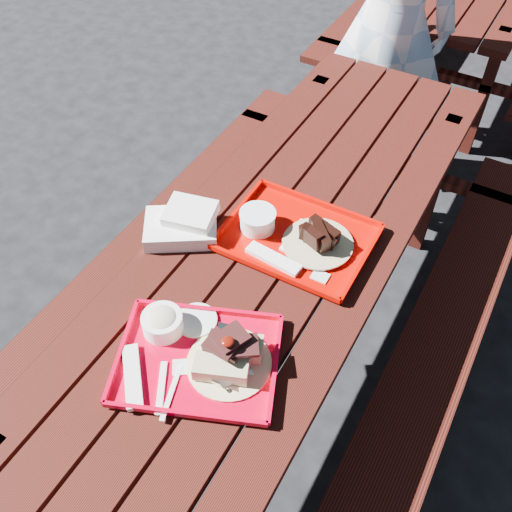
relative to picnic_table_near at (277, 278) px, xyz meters
name	(u,v)px	position (x,y,z in m)	size (l,w,h in m)	color
ground	(273,362)	(0.00, 0.00, -0.56)	(60.00, 60.00, 0.00)	black
picnic_table_near	(277,278)	(0.00, 0.00, 0.00)	(1.41, 2.40, 0.75)	#43120D
near_tray	(199,349)	(0.02, -0.49, 0.22)	(0.53, 0.48, 0.14)	red
far_tray	(294,236)	(0.04, 0.02, 0.21)	(0.48, 0.37, 0.08)	#C40600
white_cloth	(184,224)	(-0.29, -0.12, 0.23)	(0.29, 0.27, 0.10)	white
person	(391,22)	(-0.17, 1.43, 0.28)	(0.61, 0.40, 1.68)	#ADC9E9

